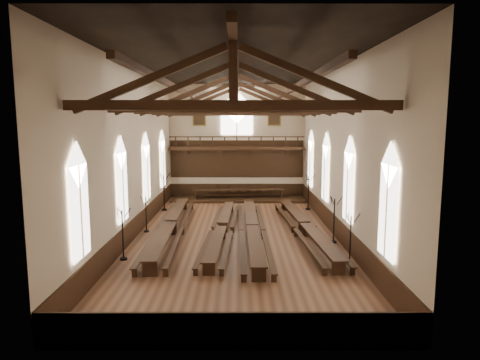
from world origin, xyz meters
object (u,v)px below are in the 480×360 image
Objects in this scene: refectory_row_c at (252,228)px; refectory_row_d at (305,225)px; refectory_row_a at (170,224)px; high_table at (238,191)px; dais at (238,199)px; candelabrum_right_near at (350,248)px; candelabrum_right_mid at (334,229)px; candelabrum_left_near at (123,244)px; candelabrum_left_far at (164,199)px; candelabrum_left_mid at (146,221)px; candelabrum_right_far at (308,199)px; refectory_row_b at (222,227)px.

refectory_row_c is 3.27m from refectory_row_d.
high_table is (4.12, 11.08, 0.23)m from refectory_row_a.
refectory_row_d is 1.28× the size of dais.
candelabrum_right_mid reaches higher than candelabrum_right_near.
dais is at bearing 70.33° from candelabrum_left_near.
refectory_row_c is at bearing 167.07° from candelabrum_right_mid.
high_table is at bearing 36.49° from candelabrum_left_far.
dais is 4.56× the size of candelabrum_right_near.
candelabrum_left_mid is at bearing 176.58° from refectory_row_d.
candelabrum_right_mid is (9.53, -1.87, 0.21)m from refectory_row_a.
refectory_row_c is at bearing -167.32° from refectory_row_d.
refectory_row_a is 6.55× the size of candelabrum_left_mid.
refectory_row_a is 11.82m from high_table.
candelabrum_right_far reaches higher than candelabrum_left_mid.
candelabrum_right_far reaches higher than refectory_row_c.
candelabrum_left_near is (-6.54, -4.02, 0.24)m from refectory_row_c.
high_table is at bearing 69.62° from refectory_row_a.
candelabrum_left_far is at bearing 102.91° from refectory_row_a.
candelabrum_right_near is at bearing -71.88° from dais.
candelabrum_left_near is (-9.73, -4.74, 0.25)m from refectory_row_d.
candelabrum_left_near reaches higher than refectory_row_d.
candelabrum_right_mid is at bearing 14.97° from candelabrum_left_near.
candelabrum_right_near is 0.90× the size of candelabrum_right_far.
refectory_row_c is 7.68m from candelabrum_left_near.
candelabrum_left_near is (-5.69, -15.92, -0.03)m from high_table.
refectory_row_b is at bearing -94.85° from high_table.
candelabrum_right_near reaches higher than dais.
high_table reaches higher than refectory_row_c.
candelabrum_left_near reaches higher than dais.
refectory_row_b is at bearing -6.99° from refectory_row_a.
refectory_row_d is 6.31× the size of candelabrum_left_mid.
high_table is at bearing 61.79° from candelabrum_left_mid.
refectory_row_a is at bearing 170.53° from refectory_row_c.
candelabrum_left_near is at bearing -165.03° from candelabrum_right_mid.
candelabrum_right_mid is at bearing -67.34° from high_table.
refectory_row_d is (3.19, 0.72, -0.01)m from refectory_row_c.
candelabrum_right_far reaches higher than refectory_row_b.
candelabrum_right_far reaches higher than candelabrum_right_near.
refectory_row_a is at bearing -16.71° from candelabrum_left_mid.
candelabrum_left_near reaches higher than high_table.
candelabrum_left_far reaches higher than high_table.
high_table is at bearing 108.12° from candelabrum_right_near.
candelabrum_right_near is 3.57m from candelabrum_right_mid.
refectory_row_a is 5.47× the size of candelabrum_right_far.
candelabrum_right_mid is (4.56, -1.05, 0.24)m from refectory_row_c.
candelabrum_left_mid is (-4.72, 0.86, 0.19)m from refectory_row_b.
high_table is 3.03× the size of candelabrum_left_near.
candelabrum_right_mid is at bearing -13.14° from refectory_row_b.
dais is 14.06m from candelabrum_right_mid.
candelabrum_left_near is at bearing -132.80° from candelabrum_right_far.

